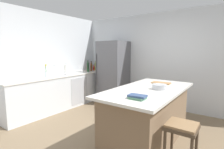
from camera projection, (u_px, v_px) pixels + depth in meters
ground_plane at (110, 137)px, 3.16m from camera, size 7.20×7.20×0.00m
wall_rear at (158, 61)px, 4.79m from camera, size 6.00×0.10×2.60m
wall_left at (33, 61)px, 4.41m from camera, size 0.10×6.00×2.60m
counter_run_left at (61, 91)px, 4.76m from camera, size 0.65×3.12×0.92m
kitchen_island at (148, 114)px, 3.00m from camera, size 1.01×2.03×0.93m
refrigerator at (113, 72)px, 5.23m from camera, size 0.78×0.76×1.85m
bar_stool at (181, 134)px, 2.09m from camera, size 0.36×0.36×0.70m
sink_faucet at (54, 70)px, 4.58m from camera, size 0.15×0.05×0.30m
flower_vase at (46, 73)px, 4.24m from camera, size 0.07×0.07×0.33m
paper_towel_roll at (66, 70)px, 4.78m from camera, size 0.14×0.14×0.31m
olive_oil_bottle at (95, 67)px, 5.84m from camera, size 0.06×0.06×0.32m
hot_sauce_bottle at (94, 68)px, 5.76m from camera, size 0.05×0.05×0.20m
vinegar_bottle at (91, 67)px, 5.70m from camera, size 0.06×0.06×0.32m
syrup_bottle at (91, 68)px, 5.58m from camera, size 0.07×0.07×0.30m
whiskey_bottle at (88, 68)px, 5.52m from camera, size 0.08×0.08×0.25m
wine_bottle at (88, 67)px, 5.39m from camera, size 0.07×0.07×0.36m
cookbook_stack at (137, 97)px, 2.30m from camera, size 0.25×0.18×0.05m
mixing_bowl at (159, 87)px, 2.88m from camera, size 0.24×0.24×0.08m
cutting_board at (161, 83)px, 3.41m from camera, size 0.37×0.22×0.02m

